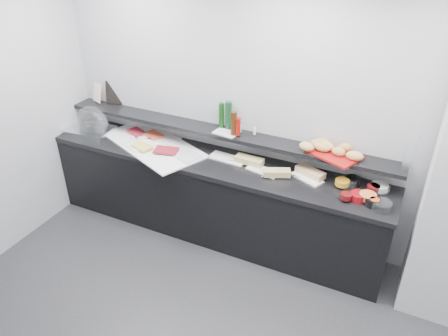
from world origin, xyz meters
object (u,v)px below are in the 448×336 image
at_px(sandwich_plate_mid, 263,171).
at_px(cloche_base, 90,130).
at_px(framed_print, 114,93).
at_px(carafe, 410,154).
at_px(condiment_tray, 226,133).
at_px(bread_tray, 334,154).

bearing_deg(sandwich_plate_mid, cloche_base, -167.71).
relative_size(framed_print, carafe, 0.87).
xyz_separation_m(sandwich_plate_mid, framed_print, (-1.95, 0.30, 0.37)).
distance_m(sandwich_plate_mid, condiment_tray, 0.54).
relative_size(condiment_tray, carafe, 0.79).
height_order(sandwich_plate_mid, framed_print, framed_print).
relative_size(cloche_base, sandwich_plate_mid, 1.60).
distance_m(cloche_base, sandwich_plate_mid, 2.10).
xyz_separation_m(cloche_base, framed_print, (0.15, 0.33, 0.36)).
relative_size(cloche_base, framed_print, 1.98).
height_order(cloche_base, carafe, carafe).
height_order(bread_tray, carafe, carafe).
distance_m(sandwich_plate_mid, carafe, 1.31).
bearing_deg(condiment_tray, framed_print, -178.68).
xyz_separation_m(sandwich_plate_mid, condiment_tray, (-0.46, 0.13, 0.25)).
xyz_separation_m(cloche_base, carafe, (3.33, 0.20, 0.38)).
relative_size(sandwich_plate_mid, bread_tray, 0.72).
xyz_separation_m(cloche_base, bread_tray, (2.71, 0.18, 0.24)).
bearing_deg(bread_tray, sandwich_plate_mid, -143.06).
height_order(cloche_base, sandwich_plate_mid, cloche_base).
bearing_deg(bread_tray, cloche_base, -153.26).
distance_m(sandwich_plate_mid, framed_print, 2.00).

